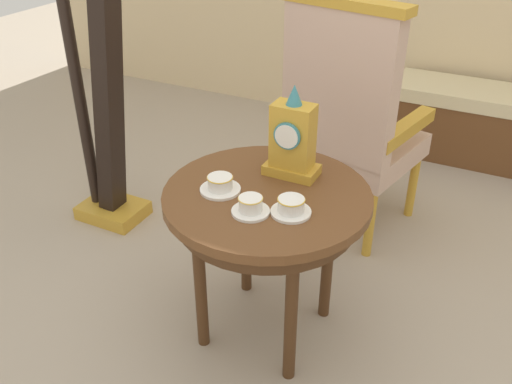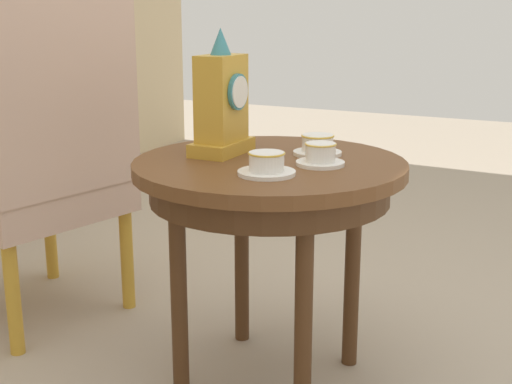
{
  "view_description": "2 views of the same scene",
  "coord_description": "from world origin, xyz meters",
  "px_view_note": "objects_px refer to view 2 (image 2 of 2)",
  "views": [
    {
      "loc": [
        0.7,
        -1.42,
        1.6
      ],
      "look_at": [
        -0.03,
        0.05,
        0.61
      ],
      "focal_mm": 38.98,
      "sensor_mm": 36.0,
      "label": 1
    },
    {
      "loc": [
        -1.63,
        -0.74,
        1.02
      ],
      "look_at": [
        0.01,
        0.08,
        0.54
      ],
      "focal_mm": 50.16,
      "sensor_mm": 36.0,
      "label": 2
    }
  ],
  "objects_px": {
    "side_table": "(269,188)",
    "teacup_center": "(318,146)",
    "teacup_left": "(267,165)",
    "mantel_clock": "(222,104)",
    "teacup_right": "(320,155)",
    "armchair": "(43,145)"
  },
  "relations": [
    {
      "from": "teacup_center",
      "to": "armchair",
      "type": "distance_m",
      "value": 0.9
    },
    {
      "from": "teacup_right",
      "to": "armchair",
      "type": "relative_size",
      "value": 0.11
    },
    {
      "from": "side_table",
      "to": "armchair",
      "type": "distance_m",
      "value": 0.81
    },
    {
      "from": "teacup_left",
      "to": "teacup_right",
      "type": "xyz_separation_m",
      "value": [
        0.15,
        -0.08,
        0.0
      ]
    },
    {
      "from": "mantel_clock",
      "to": "armchair",
      "type": "distance_m",
      "value": 0.67
    },
    {
      "from": "side_table",
      "to": "armchair",
      "type": "relative_size",
      "value": 0.63
    },
    {
      "from": "teacup_left",
      "to": "teacup_center",
      "type": "distance_m",
      "value": 0.27
    },
    {
      "from": "teacup_center",
      "to": "side_table",
      "type": "bearing_deg",
      "value": 145.9
    },
    {
      "from": "teacup_left",
      "to": "mantel_clock",
      "type": "bearing_deg",
      "value": 51.85
    },
    {
      "from": "side_table",
      "to": "teacup_left",
      "type": "bearing_deg",
      "value": -157.01
    },
    {
      "from": "teacup_left",
      "to": "armchair",
      "type": "height_order",
      "value": "armchair"
    },
    {
      "from": "side_table",
      "to": "teacup_right",
      "type": "bearing_deg",
      "value": -86.83
    },
    {
      "from": "teacup_left",
      "to": "teacup_center",
      "type": "height_order",
      "value": "same"
    },
    {
      "from": "teacup_left",
      "to": "mantel_clock",
      "type": "distance_m",
      "value": 0.3
    },
    {
      "from": "teacup_center",
      "to": "teacup_right",
      "type": "bearing_deg",
      "value": -154.9
    },
    {
      "from": "armchair",
      "to": "teacup_left",
      "type": "bearing_deg",
      "value": -101.33
    },
    {
      "from": "teacup_left",
      "to": "teacup_center",
      "type": "xyz_separation_m",
      "value": [
        0.27,
        -0.02,
        0.0
      ]
    },
    {
      "from": "teacup_right",
      "to": "teacup_center",
      "type": "xyz_separation_m",
      "value": [
        0.12,
        0.05,
        -0.0
      ]
    },
    {
      "from": "teacup_right",
      "to": "armchair",
      "type": "xyz_separation_m",
      "value": [
        0.02,
        0.94,
        -0.06
      ]
    },
    {
      "from": "side_table",
      "to": "teacup_center",
      "type": "bearing_deg",
      "value": -34.1
    },
    {
      "from": "teacup_right",
      "to": "teacup_center",
      "type": "distance_m",
      "value": 0.13
    },
    {
      "from": "teacup_right",
      "to": "mantel_clock",
      "type": "bearing_deg",
      "value": 87.11
    }
  ]
}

